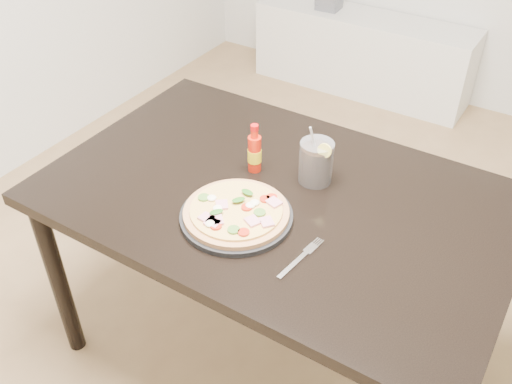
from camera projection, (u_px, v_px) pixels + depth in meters
The scene contains 9 objects.
floor at pixel (326, 364), 2.12m from camera, with size 4.50×4.50×0.00m, color #9E7A51.
dining_table at pixel (276, 213), 1.77m from camera, with size 1.40×0.90×0.75m.
plate at pixel (236, 216), 1.62m from camera, with size 0.32×0.32×0.02m, color black.
pizza at pixel (236, 212), 1.61m from camera, with size 0.30×0.30×0.03m.
hot_sauce_bottle at pixel (255, 153), 1.78m from camera, with size 0.04×0.04×0.16m.
cola_cup at pixel (316, 163), 1.73m from camera, with size 0.11×0.10×0.19m.
fork at pixel (302, 257), 1.50m from camera, with size 0.04×0.19×0.00m.
media_console at pixel (362, 54), 3.68m from camera, with size 1.40×0.34×0.50m, color white.
cd_stack at pixel (329, 1), 3.59m from camera, with size 0.14×0.12×0.10m.
Camera 1 is at (0.46, -1.22, 1.81)m, focal length 40.00 mm.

